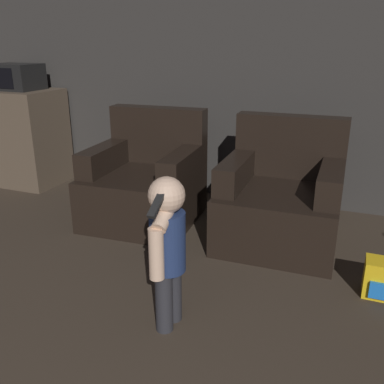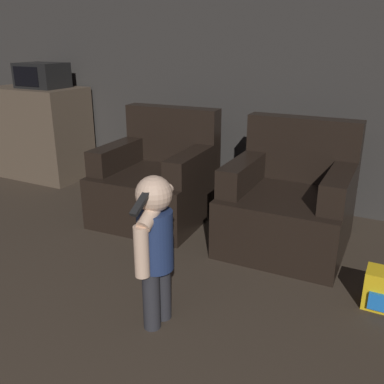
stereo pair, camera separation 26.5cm
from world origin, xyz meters
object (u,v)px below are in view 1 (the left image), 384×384
Objects in this scene: armchair_right at (281,200)px; person_toddler at (167,242)px; toy_backpack at (384,280)px; armchair_left at (146,183)px; microwave at (15,77)px.

armchair_right is 1.31m from person_toddler.
person_toddler is 1.33m from toy_backpack.
armchair_left is at bearing 163.18° from toy_backpack.
toy_backpack is at bearing 127.36° from person_toddler.
armchair_right is at bearing -8.83° from microwave.
toy_backpack is at bearing -19.81° from armchair_left.
toy_backpack is 3.71m from microwave.
toy_backpack is (0.71, -0.55, -0.20)m from armchair_right.
armchair_left is 3.90× the size of toy_backpack.
armchair_left and armchair_right have the same top height.
person_toddler is (0.76, -1.25, 0.17)m from armchair_left.
armchair_right reaches higher than person_toddler.
toy_backpack is at bearing -38.61° from armchair_right.
person_toddler is 1.76× the size of microwave.
armchair_right is 1.91× the size of microwave.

